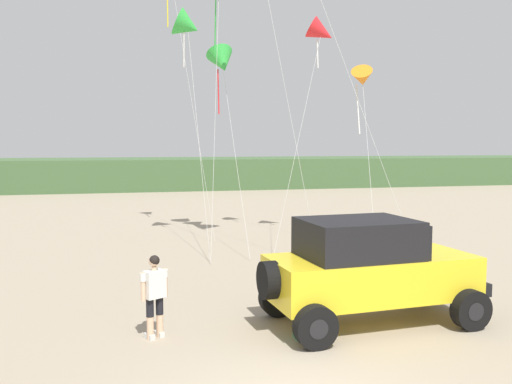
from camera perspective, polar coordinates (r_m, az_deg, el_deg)
The scene contains 8 objects.
dune_ridge at distance 49.35m, azimuth -10.95°, elevation 1.94°, with size 90.00×9.83×2.56m, color #426038.
jeep at distance 12.09m, azimuth 11.58°, elevation -7.72°, with size 4.93×2.67×2.26m.
person_watching at distance 11.21m, azimuth -10.46°, elevation -10.11°, with size 0.56×0.44×1.67m.
cooler_box at distance 11.29m, azimuth 5.46°, elevation -13.89°, with size 0.56×0.36×0.38m, color #2D7F51.
kite_orange_streamer at distance 22.35m, azimuth 6.79°, elevation 16.07°, with size 3.63×4.25×8.84m.
kite_red_delta at distance 21.74m, azimuth -7.09°, elevation 16.68°, with size 1.40×4.32×9.03m.
kite_blue_swept at distance 20.49m, azimuth 10.94°, elevation 11.44°, with size 2.20×5.37×6.73m.
kite_black_sled at distance 22.20m, azimuth -3.54°, elevation 13.27°, with size 1.53×5.13×7.74m.
Camera 1 is at (-2.49, -7.29, 3.84)m, focal length 38.65 mm.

